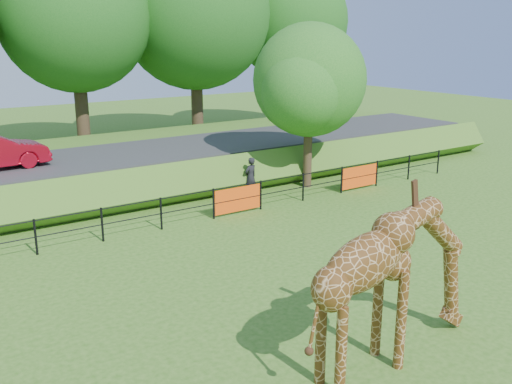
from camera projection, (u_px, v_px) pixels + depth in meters
ground at (317, 329)px, 12.57m from camera, size 90.00×90.00×0.00m
giraffe at (396, 284)px, 11.01m from camera, size 4.56×1.05×3.23m
perimeter_fence at (161, 214)px, 18.80m from camera, size 28.07×0.10×1.10m
embankment at (87, 168)px, 24.75m from camera, size 40.00×9.00×1.30m
road at (98, 158)px, 23.37m from camera, size 40.00×5.00×0.12m
visitor at (251, 177)px, 22.69m from camera, size 0.64×0.49×1.56m
tree_east at (311, 84)px, 23.21m from camera, size 5.40×4.71×6.76m
bg_tree_line at (72, 15)px, 29.20m from camera, size 37.30×8.80×11.82m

